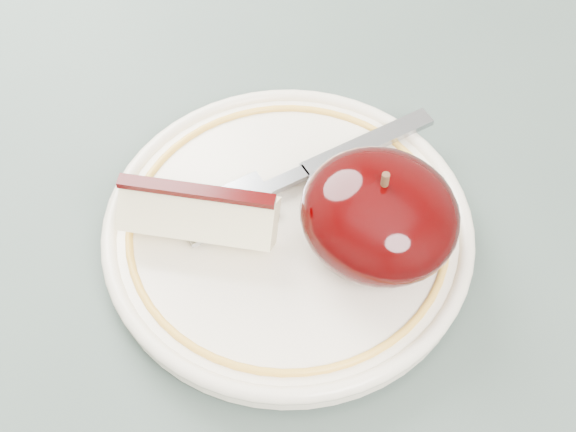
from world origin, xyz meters
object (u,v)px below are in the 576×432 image
Objects in this scene: table at (299,315)px; apple_half at (379,215)px; fork at (303,173)px; plate at (288,230)px.

table is 0.14m from apple_half.
apple_half is (0.04, 0.02, 0.13)m from table.
fork is (-0.02, 0.03, 0.11)m from table.
table is 10.59× the size of apple_half.
fork reaches higher than table.
fork is (-0.06, 0.01, -0.02)m from apple_half.
table is 4.36× the size of plate.
apple_half reaches higher than table.
apple_half is at bearing 26.74° from plate.
apple_half is 0.53× the size of fork.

